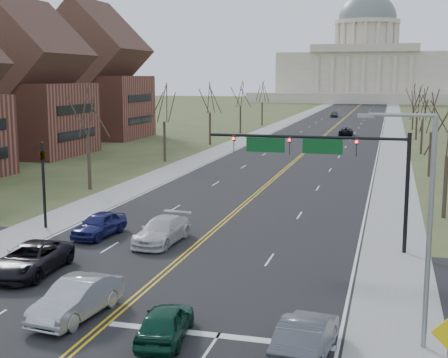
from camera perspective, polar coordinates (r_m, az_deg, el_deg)
The scene contains 33 objects.
ground at distance 28.60m, azimuth -9.90°, elevation -12.14°, with size 600.00×600.00×0.00m, color #3E4B25.
road at distance 134.94m, azimuth 10.15°, elevation 4.79°, with size 20.00×380.00×0.01m, color black.
cross_road at distance 33.80m, azimuth -5.58°, elevation -8.62°, with size 120.00×14.00×0.01m, color black.
sidewalk_left at distance 136.48m, azimuth 5.11°, elevation 4.96°, with size 4.00×380.00×0.03m, color gray.
sidewalk_right at distance 134.46m, azimuth 15.26°, elevation 4.60°, with size 4.00×380.00×0.03m, color gray.
center_line at distance 134.94m, azimuth 10.15°, elevation 4.80°, with size 0.42×380.00×0.01m, color gold.
edge_line_left at distance 136.12m, azimuth 6.02°, elevation 4.93°, with size 0.15×380.00×0.01m, color silver.
edge_line_right at distance 134.47m, azimuth 14.32°, elevation 4.64°, with size 0.15×380.00×0.01m, color silver.
stop_bar at distance 26.10m, azimuth -0.54°, elevation -14.12°, with size 9.50×0.50×0.01m, color silver.
capitol at distance 274.23m, azimuth 12.82°, elevation 9.93°, with size 90.00×60.00×50.00m.
signal_mast at distance 38.05m, azimuth 8.90°, elevation 2.23°, with size 12.12×0.44×7.20m.
signal_left at distance 44.51m, azimuth -16.20°, elevation 0.33°, with size 0.32×0.36×6.00m.
street_light at distance 24.64m, azimuth 17.74°, elevation -3.24°, with size 2.90×0.25×9.07m.
warn_sign at distance 21.83m, azimuth 19.84°, elevation -13.84°, with size 1.13×0.07×2.87m.
tree_l_0 at distance 58.71m, azimuth -12.38°, elevation 5.76°, with size 3.96×3.96×9.00m.
tree_r_1 at distance 68.29m, azimuth 18.50°, elevation 5.64°, with size 3.74×3.74×8.50m.
tree_l_1 at distance 77.00m, azimuth -5.51°, elevation 6.74°, with size 3.96×3.96×9.00m.
tree_r_2 at distance 88.23m, azimuth 17.76°, elevation 6.41°, with size 3.74×3.74×8.50m.
tree_l_2 at distance 95.98m, azimuth -1.30°, elevation 7.29°, with size 3.96×3.96×9.00m.
tree_r_3 at distance 108.20m, azimuth 17.29°, elevation 6.90°, with size 3.74×3.74×8.50m.
tree_l_3 at distance 115.30m, azimuth 1.52°, elevation 7.63°, with size 3.96×3.96×9.00m.
tree_r_4 at distance 128.18m, azimuth 16.97°, elevation 7.23°, with size 3.74×3.74×8.50m.
tree_l_4 at distance 134.82m, azimuth 3.52°, elevation 7.87°, with size 3.96×3.96×9.00m.
bldg_left_mid at distance 87.96m, azimuth -17.78°, elevation 7.70°, with size 15.10×14.28×20.75m.
bldg_left_far at distance 109.81m, azimuth -11.87°, elevation 8.71°, with size 17.10×14.28×23.25m.
car_nb_inner_lead at distance 25.53m, azimuth -5.40°, elevation -12.93°, with size 1.73×4.31×1.47m, color #0C3928.
car_nb_outer_lead at distance 24.18m, azimuth 7.49°, elevation -14.10°, with size 1.71×4.89×1.61m, color #47494E.
car_sb_inner_lead at distance 28.38m, azimuth -13.33°, elevation -10.59°, with size 1.78×5.10×1.68m, color #A4A6AC.
car_sb_outer_lead at distance 34.96m, azimuth -17.28°, elevation -7.00°, with size 2.68×5.82×1.62m, color black.
car_sb_inner_second at distance 39.59m, azimuth -5.70°, elevation -4.72°, with size 2.24×5.51×1.60m, color silver.
car_sb_outer_second at distance 41.82m, azimuth -11.33°, elevation -4.10°, with size 1.88×4.68×1.60m, color navy.
car_far_nb at distance 113.67m, azimuth 11.09°, elevation 4.30°, with size 2.39×5.18×1.44m, color black.
car_far_sb at distance 164.28m, azimuth 10.03°, elevation 5.86°, with size 1.84×4.57×1.56m, color #414348.
Camera 1 is at (11.43, -24.06, 10.41)m, focal length 50.00 mm.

